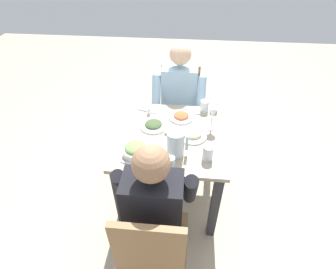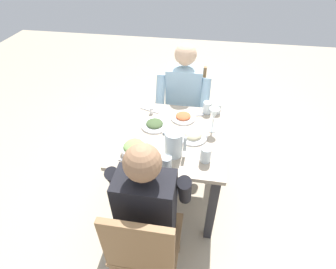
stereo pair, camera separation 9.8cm
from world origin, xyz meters
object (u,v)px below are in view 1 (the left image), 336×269
(plate_rice_curry, at_px, (181,116))
(water_glass_near_right, at_px, (208,153))
(diner_far, at_px, (178,103))
(water_glass_far_left, at_px, (204,106))
(salad_bowl, at_px, (136,150))
(water_glass_center, at_px, (214,106))
(salt_shaker, at_px, (149,111))
(plate_dolmas, at_px, (153,125))
(dining_table, at_px, (171,148))
(water_glass_far_right, at_px, (153,163))
(water_glass_by_pitcher, at_px, (170,163))
(chair_far, at_px, (179,104))
(diner_near, at_px, (156,203))
(plate_beans, at_px, (193,134))
(chair_near, at_px, (152,248))
(wine_glass, at_px, (213,113))
(water_pitcher, at_px, (176,143))

(plate_rice_curry, distance_m, water_glass_near_right, 0.50)
(diner_far, distance_m, water_glass_far_left, 0.34)
(salad_bowl, bearing_deg, water_glass_center, 46.78)
(diner_far, bearing_deg, salt_shaker, -126.03)
(plate_rice_curry, relative_size, plate_dolmas, 0.93)
(dining_table, distance_m, water_glass_far_left, 0.46)
(plate_dolmas, relative_size, salt_shaker, 3.93)
(plate_rice_curry, xyz_separation_m, water_glass_far_right, (-0.15, -0.57, 0.03))
(diner_far, bearing_deg, water_glass_by_pitcher, -90.20)
(chair_far, xyz_separation_m, diner_near, (-0.07, -1.33, 0.15))
(dining_table, relative_size, salad_bowl, 4.49)
(plate_rice_curry, xyz_separation_m, plate_beans, (0.10, -0.22, 0.00))
(chair_near, relative_size, salad_bowl, 4.81)
(water_glass_far_left, xyz_separation_m, water_glass_center, (0.08, 0.01, -0.01))
(water_glass_far_right, distance_m, water_glass_center, 0.81)
(diner_far, xyz_separation_m, plate_dolmas, (-0.17, -0.47, 0.09))
(wine_glass, bearing_deg, plate_dolmas, -177.76)
(water_pitcher, relative_size, water_glass_center, 2.23)
(water_glass_near_right, bearing_deg, chair_near, -119.64)
(chair_far, relative_size, salad_bowl, 4.81)
(salt_shaker, bearing_deg, chair_far, 66.28)
(plate_dolmas, bearing_deg, salad_bowl, -102.93)
(water_glass_by_pitcher, relative_size, wine_glass, 0.47)
(chair_near, distance_m, diner_far, 1.34)
(chair_near, bearing_deg, water_glass_center, 71.58)
(dining_table, height_order, water_glass_center, water_glass_center)
(dining_table, bearing_deg, water_glass_near_right, -41.07)
(plate_rice_curry, bearing_deg, wine_glass, -26.44)
(diner_near, relative_size, water_glass_far_left, 11.77)
(diner_near, relative_size, plate_rice_curry, 5.86)
(dining_table, bearing_deg, water_pitcher, -76.89)
(chair_far, height_order, diner_far, diner_far)
(chair_near, height_order, diner_near, diner_near)
(salad_bowl, bearing_deg, diner_far, 73.13)
(dining_table, relative_size, chair_far, 0.93)
(water_glass_near_right, xyz_separation_m, wine_glass, (0.04, 0.34, 0.09))
(diner_far, xyz_separation_m, water_glass_near_right, (0.24, -0.79, 0.13))
(diner_near, bearing_deg, chair_far, 87.19)
(water_pitcher, relative_size, water_glass_far_left, 1.93)
(water_glass_far_right, bearing_deg, diner_near, -78.73)
(dining_table, relative_size, water_pitcher, 4.24)
(dining_table, relative_size, water_glass_near_right, 7.38)
(diner_far, bearing_deg, plate_beans, -76.03)
(plate_beans, xyz_separation_m, water_glass_far_left, (0.09, 0.33, 0.03))
(chair_far, bearing_deg, plate_beans, -79.68)
(chair_near, bearing_deg, water_glass_near_right, 60.36)
(diner_far, bearing_deg, chair_near, -92.81)
(water_glass_near_right, bearing_deg, water_glass_by_pitcher, -156.57)
(dining_table, xyz_separation_m, water_glass_far_left, (0.25, 0.34, 0.18))
(diner_far, height_order, water_pitcher, diner_far)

